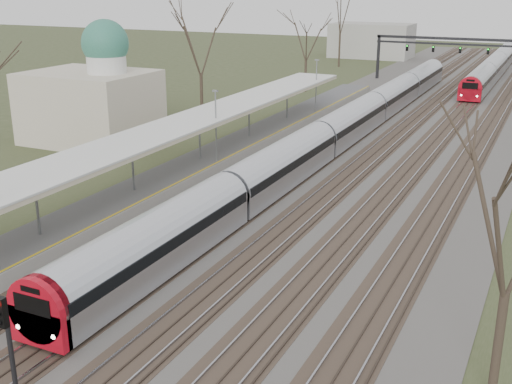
% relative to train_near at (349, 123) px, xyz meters
% --- Properties ---
extents(track_bed, '(24.00, 160.00, 0.22)m').
position_rel_train_near_xyz_m(track_bed, '(2.76, 6.81, -1.42)').
color(track_bed, '#474442').
rests_on(track_bed, ground).
extents(platform, '(3.50, 69.00, 1.00)m').
position_rel_train_near_xyz_m(platform, '(-6.55, -10.69, -0.98)').
color(platform, '#9E9B93').
rests_on(platform, ground).
extents(canopy, '(4.10, 50.00, 3.11)m').
position_rel_train_near_xyz_m(canopy, '(-6.55, -15.21, 2.45)').
color(canopy, slate).
rests_on(canopy, platform).
extents(dome_building, '(10.00, 8.00, 10.30)m').
position_rel_train_near_xyz_m(dome_building, '(-19.21, -10.19, 2.24)').
color(dome_building, beige).
rests_on(dome_building, ground).
extents(signal_gantry, '(21.00, 0.59, 6.08)m').
position_rel_train_near_xyz_m(signal_gantry, '(2.79, 36.80, 3.43)').
color(signal_gantry, black).
rests_on(signal_gantry, ground).
extents(tree_west_far, '(5.50, 5.50, 11.33)m').
position_rel_train_near_xyz_m(tree_west_far, '(-14.50, -0.19, 6.54)').
color(tree_west_far, '#2D231C').
rests_on(tree_west_far, ground).
extents(train_near, '(2.62, 75.21, 3.05)m').
position_rel_train_near_xyz_m(train_near, '(0.00, 0.00, 0.00)').
color(train_near, '#B4B8BF').
rests_on(train_near, ground).
extents(train_far, '(2.62, 60.21, 3.05)m').
position_rel_train_near_xyz_m(train_far, '(7.00, 52.05, 0.00)').
color(train_far, '#B4B8BF').
rests_on(train_far, ground).
extents(signal_post, '(0.35, 0.45, 4.10)m').
position_rel_train_near_xyz_m(signal_post, '(1.75, -40.19, 1.25)').
color(signal_post, black).
rests_on(signal_post, ground).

